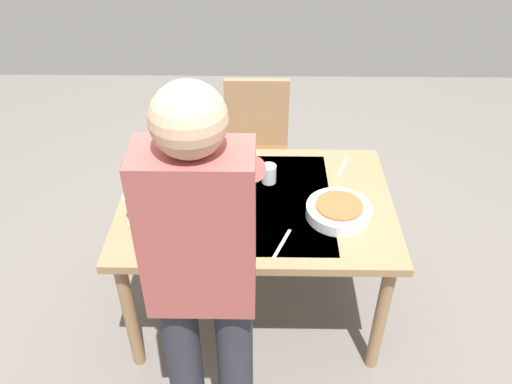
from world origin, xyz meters
TOP-DOWN VIEW (x-y plane):
  - ground_plane at (0.00, 0.00)m, footprint 6.00×6.00m
  - dining_table at (0.00, 0.00)m, footprint 1.30×0.91m
  - chair_near at (0.01, -0.84)m, footprint 0.40×0.40m
  - person_server at (0.17, 0.72)m, footprint 0.42×0.61m
  - wine_bottle at (0.49, -0.27)m, footprint 0.07×0.07m
  - wine_glass_left at (0.55, 0.17)m, footprint 0.07×0.07m
  - wine_glass_right at (0.18, -0.31)m, footprint 0.07×0.07m
  - water_cup_near_left at (0.11, 0.22)m, footprint 0.07×0.07m
  - water_cup_near_right at (0.19, -0.04)m, footprint 0.07×0.07m
  - water_cup_far_left at (-0.06, -0.15)m, footprint 0.07×0.07m
  - water_cup_far_right at (0.16, -0.20)m, footprint 0.07×0.07m
  - serving_bowl_pasta at (-0.38, 0.11)m, footprint 0.30×0.30m
  - dinner_plate_near at (0.35, 0.24)m, footprint 0.23×0.23m
  - table_knife at (-0.12, 0.31)m, footprint 0.09×0.19m
  - table_fork at (-0.45, -0.29)m, footprint 0.08×0.17m

SIDE VIEW (x-z plane):
  - ground_plane at x=0.00m, z-range 0.00..0.00m
  - chair_near at x=0.01m, z-range 0.07..0.98m
  - dining_table at x=0.00m, z-range 0.29..1.02m
  - table_knife at x=-0.12m, z-range 0.73..0.74m
  - table_fork at x=-0.45m, z-range 0.73..0.74m
  - dinner_plate_near at x=0.35m, z-range 0.73..0.74m
  - serving_bowl_pasta at x=-0.38m, z-range 0.73..0.80m
  - water_cup_near_left at x=0.11m, z-range 0.73..0.82m
  - water_cup_near_right at x=0.19m, z-range 0.73..0.82m
  - water_cup_far_right at x=0.16m, z-range 0.73..0.82m
  - water_cup_far_left at x=-0.06m, z-range 0.73..0.83m
  - wine_glass_left at x=0.55m, z-range 0.76..0.91m
  - wine_glass_right at x=0.18m, z-range 0.76..0.91m
  - wine_bottle at x=0.49m, z-range 0.69..0.99m
  - person_server at x=0.17m, z-range 0.12..1.81m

